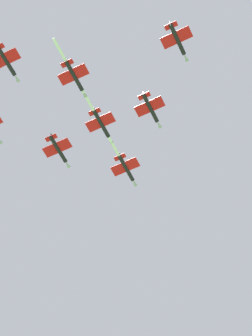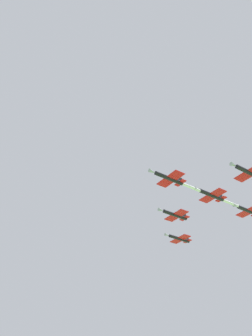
{
  "view_description": "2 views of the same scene",
  "coord_description": "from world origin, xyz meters",
  "px_view_note": "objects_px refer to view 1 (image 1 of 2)",
  "views": [
    {
      "loc": [
        -48.92,
        102.61,
        3.3
      ],
      "look_at": [
        -10.51,
        3.78,
        186.8
      ],
      "focal_mm": 69.66,
      "sensor_mm": 36.0,
      "label": 1
    },
    {
      "loc": [
        47.43,
        -58.86,
        129.88
      ],
      "look_at": [
        -21.07,
        -4.36,
        192.93
      ],
      "focal_mm": 36.19,
      "sensor_mm": 36.0,
      "label": 2
    }
  ],
  "objects_px": {
    "jet_port_outer": "(102,124)",
    "jet_port_inner": "(58,150)",
    "jet_starboard_trail": "(6,61)",
    "jet_starboard_inner": "(151,109)",
    "jet_center_rear": "(178,40)",
    "jet_port_trail": "(75,77)",
    "jet_lead": "(106,132)"
  },
  "relations": [
    {
      "from": "jet_port_trail",
      "to": "jet_starboard_trail",
      "type": "height_order",
      "value": "jet_starboard_trail"
    },
    {
      "from": "jet_starboard_inner",
      "to": "jet_port_trail",
      "type": "relative_size",
      "value": 1.0
    },
    {
      "from": "jet_port_outer",
      "to": "jet_port_trail",
      "type": "bearing_deg",
      "value": -90.0
    },
    {
      "from": "jet_port_inner",
      "to": "jet_starboard_inner",
      "type": "height_order",
      "value": "jet_starboard_inner"
    },
    {
      "from": "jet_starboard_inner",
      "to": "jet_starboard_trail",
      "type": "bearing_deg",
      "value": -135.0
    },
    {
      "from": "jet_port_inner",
      "to": "jet_center_rear",
      "type": "distance_m",
      "value": 51.32
    },
    {
      "from": "jet_lead",
      "to": "jet_port_inner",
      "type": "bearing_deg",
      "value": -174.89
    },
    {
      "from": "jet_starboard_trail",
      "to": "jet_center_rear",
      "type": "bearing_deg",
      "value": 18.43
    },
    {
      "from": "jet_starboard_inner",
      "to": "jet_port_outer",
      "type": "bearing_deg",
      "value": -174.29
    },
    {
      "from": "jet_starboard_inner",
      "to": "jet_starboard_trail",
      "type": "xyz_separation_m",
      "value": [
        34.96,
        29.71,
        1.05
      ]
    },
    {
      "from": "jet_port_outer",
      "to": "jet_port_inner",
      "type": "bearing_deg",
      "value": 174.29
    },
    {
      "from": "jet_port_inner",
      "to": "jet_center_rear",
      "type": "xyz_separation_m",
      "value": [
        -47.19,
        20.11,
        1.45
      ]
    },
    {
      "from": "jet_starboard_inner",
      "to": "jet_center_rear",
      "type": "distance_m",
      "value": 22.96
    },
    {
      "from": "jet_port_inner",
      "to": "jet_port_outer",
      "type": "height_order",
      "value": "jet_port_outer"
    },
    {
      "from": "jet_port_outer",
      "to": "jet_center_rear",
      "type": "distance_m",
      "value": 35.58
    },
    {
      "from": "jet_starboard_inner",
      "to": "jet_port_trail",
      "type": "distance_m",
      "value": 25.34
    },
    {
      "from": "jet_port_inner",
      "to": "jet_starboard_inner",
      "type": "distance_m",
      "value": 32.44
    },
    {
      "from": "jet_port_outer",
      "to": "jet_starboard_trail",
      "type": "relative_size",
      "value": 1.0
    },
    {
      "from": "jet_starboard_inner",
      "to": "jet_starboard_trail",
      "type": "height_order",
      "value": "jet_starboard_trail"
    },
    {
      "from": "jet_port_trail",
      "to": "jet_starboard_trail",
      "type": "bearing_deg",
      "value": -141.34
    },
    {
      "from": "jet_lead",
      "to": "jet_port_inner",
      "type": "height_order",
      "value": "jet_lead"
    },
    {
      "from": "jet_port_outer",
      "to": "jet_starboard_trail",
      "type": "xyz_separation_m",
      "value": [
        18.67,
        29.4,
        0.45
      ]
    },
    {
      "from": "jet_port_inner",
      "to": "jet_starboard_inner",
      "type": "relative_size",
      "value": 1.0
    },
    {
      "from": "jet_port_outer",
      "to": "jet_starboard_inner",
      "type": "bearing_deg",
      "value": 5.71
    },
    {
      "from": "jet_starboard_trail",
      "to": "jet_port_trail",
      "type": "bearing_deg",
      "value": 38.66
    },
    {
      "from": "jet_center_rear",
      "to": "jet_lead",
      "type": "bearing_deg",
      "value": 151.42
    },
    {
      "from": "jet_lead",
      "to": "jet_center_rear",
      "type": "bearing_deg",
      "value": -28.58
    },
    {
      "from": "jet_starboard_trail",
      "to": "jet_lead",
      "type": "bearing_deg",
      "value": 64.43
    },
    {
      "from": "jet_center_rear",
      "to": "jet_starboard_trail",
      "type": "height_order",
      "value": "jet_starboard_trail"
    },
    {
      "from": "jet_lead",
      "to": "jet_port_outer",
      "type": "xyz_separation_m",
      "value": [
        0.25,
        3.06,
        0.13
      ]
    },
    {
      "from": "jet_port_inner",
      "to": "jet_port_outer",
      "type": "distance_m",
      "value": 16.33
    },
    {
      "from": "jet_port_trail",
      "to": "jet_port_outer",
      "type": "bearing_deg",
      "value": 90.0
    }
  ]
}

